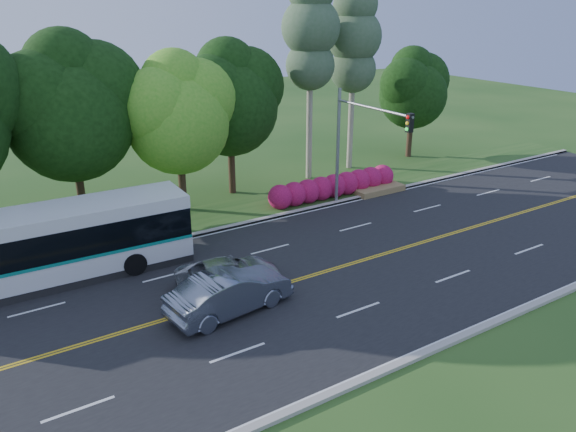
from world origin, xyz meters
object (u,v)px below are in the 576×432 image
traffic_signal (359,134)px  sedan (230,292)px  suv (228,273)px  transit_bus (42,248)px

traffic_signal → sedan: traffic_signal is taller
traffic_signal → suv: bearing=-157.7°
transit_bus → suv: 8.16m
suv → traffic_signal: bearing=-56.2°
sedan → suv: 2.12m
suv → sedan: bearing=166.5°
traffic_signal → sedan: bearing=-151.4°
sedan → transit_bus: bearing=33.4°
traffic_signal → transit_bus: traffic_signal is taller
transit_bus → sedan: size_ratio=2.46×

